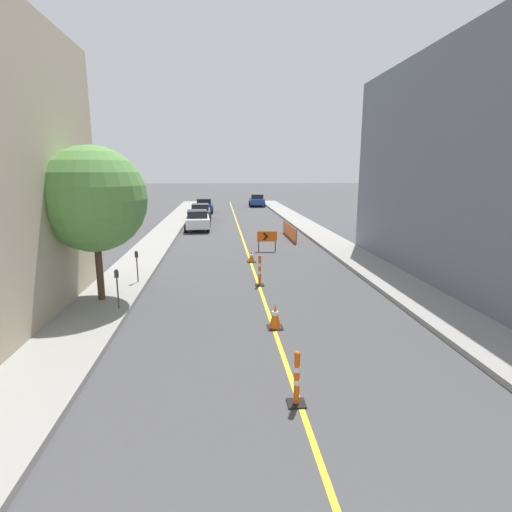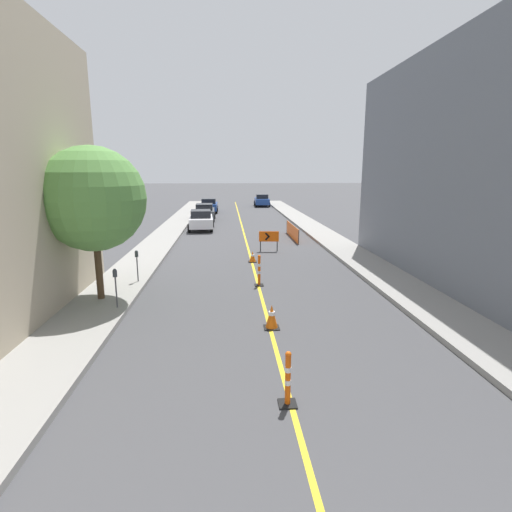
{
  "view_description": "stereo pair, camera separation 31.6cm",
  "coord_description": "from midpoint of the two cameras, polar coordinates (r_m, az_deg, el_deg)",
  "views": [
    {
      "loc": [
        -1.56,
        2.19,
        4.68
      ],
      "look_at": [
        -0.01,
        19.19,
        1.0
      ],
      "focal_mm": 28.0,
      "sensor_mm": 36.0,
      "label": 1
    },
    {
      "loc": [
        -1.24,
        2.16,
        4.68
      ],
      "look_at": [
        -0.01,
        19.19,
        1.0
      ],
      "focal_mm": 28.0,
      "sensor_mm": 36.0,
      "label": 2
    }
  ],
  "objects": [
    {
      "name": "parked_car_opposite_side",
      "position": [
        53.06,
        1.02,
        7.98
      ],
      "size": [
        1.95,
        4.35,
        1.59
      ],
      "rotation": [
        0.0,
        0.0,
        -0.03
      ],
      "color": "navy",
      "rests_on": "ground_plane"
    },
    {
      "name": "street_tree_left_near",
      "position": [
        14.76,
        -21.71,
        7.56
      ],
      "size": [
        3.58,
        3.58,
        5.34
      ],
      "color": "#4C3823",
      "rests_on": "sidewalk_left"
    },
    {
      "name": "traffic_cone_second",
      "position": [
        12.16,
        3.01,
        -8.63
      ],
      "size": [
        0.46,
        0.46,
        0.74
      ],
      "color": "black",
      "rests_on": "ground_plane"
    },
    {
      "name": "lane_stripe",
      "position": [
        29.33,
        -1.36,
        2.99
      ],
      "size": [
        0.12,
        62.18,
        0.01
      ],
      "color": "gold",
      "rests_on": "ground_plane"
    },
    {
      "name": "parking_meter_far_curb",
      "position": [
        13.95,
        -18.84,
        -3.3
      ],
      "size": [
        0.12,
        0.11,
        1.34
      ],
      "color": "#4C4C51",
      "rests_on": "sidewalk_left"
    },
    {
      "name": "traffic_cone_third",
      "position": [
        20.69,
        -0.07,
        -0.12
      ],
      "size": [
        0.43,
        0.43,
        0.57
      ],
      "color": "black",
      "rests_on": "ground_plane"
    },
    {
      "name": "delineator_post_rear",
      "position": [
        16.43,
        1.0,
        -2.33
      ],
      "size": [
        0.36,
        0.36,
        1.3
      ],
      "color": "black",
      "rests_on": "ground_plane"
    },
    {
      "name": "parked_car_curb_near",
      "position": [
        32.18,
        -7.56,
        5.14
      ],
      "size": [
        2.04,
        4.39,
        1.59
      ],
      "rotation": [
        0.0,
        0.0,
        0.06
      ],
      "color": "silver",
      "rests_on": "ground_plane"
    },
    {
      "name": "parking_meter_near_curb",
      "position": [
        17.01,
        -16.15,
        -0.47
      ],
      "size": [
        0.12,
        0.11,
        1.31
      ],
      "color": "#4C4C51",
      "rests_on": "sidewalk_left"
    },
    {
      "name": "sidewalk_left",
      "position": [
        29.59,
        -12.46,
        2.95
      ],
      "size": [
        2.16,
        62.18,
        0.18
      ],
      "color": "gray",
      "rests_on": "ground_plane"
    },
    {
      "name": "delineator_post_front",
      "position": [
        8.46,
        5.69,
        -17.49
      ],
      "size": [
        0.37,
        0.37,
        1.17
      ],
      "color": "black",
      "rests_on": "ground_plane"
    },
    {
      "name": "safety_mesh_fence",
      "position": [
        28.1,
        5.53,
        3.5
      ],
      "size": [
        0.06,
        5.09,
        0.95
      ],
      "rotation": [
        0.0,
        0.0,
        1.57
      ],
      "color": "#EF560C",
      "rests_on": "ground_plane"
    },
    {
      "name": "parked_car_curb_far",
      "position": [
        45.38,
        -6.53,
        7.19
      ],
      "size": [
        1.93,
        4.3,
        1.59
      ],
      "rotation": [
        0.0,
        0.0,
        0.0
      ],
      "color": "navy",
      "rests_on": "ground_plane"
    },
    {
      "name": "sidewalk_right",
      "position": [
        30.13,
        9.55,
        3.23
      ],
      "size": [
        2.16,
        62.18,
        0.18
      ],
      "color": "gray",
      "rests_on": "ground_plane"
    },
    {
      "name": "arrow_barricade_primary",
      "position": [
        23.35,
        2.24,
        2.7
      ],
      "size": [
        1.16,
        0.14,
        1.19
      ],
      "rotation": [
        0.0,
        0.0,
        -0.07
      ],
      "color": "#EF560C",
      "rests_on": "ground_plane"
    },
    {
      "name": "parked_car_curb_mid",
      "position": [
        38.2,
        -7.11,
        6.25
      ],
      "size": [
        1.94,
        4.34,
        1.59
      ],
      "rotation": [
        0.0,
        0.0,
        0.02
      ],
      "color": "#474C51",
      "rests_on": "ground_plane"
    }
  ]
}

